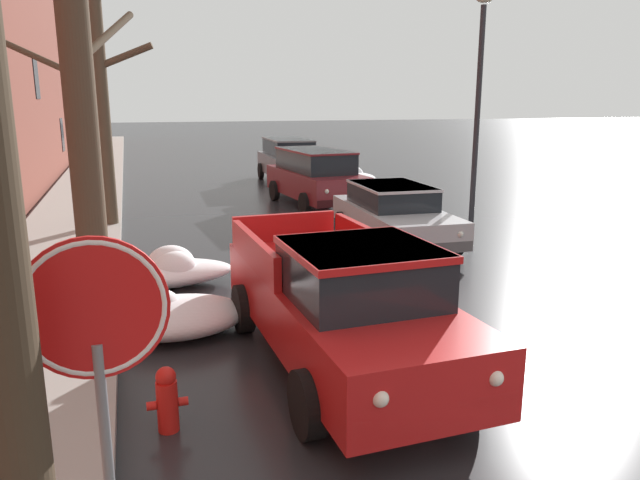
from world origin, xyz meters
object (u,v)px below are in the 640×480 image
bare_tree_mid_block (97,91)px  suv_grey_parked_far_down_block (288,159)px  fire_hydrant (167,399)px  sedan_silver_parked_kerbside_close (394,213)px  stop_sign_at_corner (98,352)px  suv_maroon_parked_kerbside_mid (315,175)px  street_lamp_post (478,103)px  bare_tree_second_along_sidewalk (78,82)px  pickup_truck_red_approaching_near_lane (342,302)px

bare_tree_mid_block → suv_grey_parked_far_down_block: bare_tree_mid_block is taller
suv_grey_parked_far_down_block → fire_hydrant: bearing=-108.5°
sedan_silver_parked_kerbside_close → stop_sign_at_corner: 11.52m
sedan_silver_parked_kerbside_close → suv_maroon_parked_kerbside_mid: size_ratio=0.91×
suv_grey_parked_far_down_block → stop_sign_at_corner: 22.31m
fire_hydrant → street_lamp_post: 11.63m
suv_maroon_parked_kerbside_mid → stop_sign_at_corner: size_ratio=1.81×
bare_tree_second_along_sidewalk → suv_maroon_parked_kerbside_mid: size_ratio=1.42×
sedan_silver_parked_kerbside_close → stop_sign_at_corner: bearing=-122.5°
sedan_silver_parked_kerbside_close → suv_grey_parked_far_down_block: bearing=87.7°
suv_maroon_parked_kerbside_mid → stop_sign_at_corner: (-5.98, -15.44, 1.11)m
suv_maroon_parked_kerbside_mid → fire_hydrant: (-5.55, -12.69, -0.63)m
sedan_silver_parked_kerbside_close → street_lamp_post: (2.57, 0.71, 2.54)m
bare_tree_mid_block → suv_grey_parked_far_down_block: size_ratio=1.48×
fire_hydrant → street_lamp_post: size_ratio=0.12×
pickup_truck_red_approaching_near_lane → stop_sign_at_corner: 4.66m
bare_tree_mid_block → street_lamp_post: (9.15, -3.29, -0.31)m
bare_tree_second_along_sidewalk → street_lamp_post: bare_tree_second_along_sidewalk is taller
bare_tree_mid_block → street_lamp_post: size_ratio=1.21×
bare_tree_second_along_sidewalk → pickup_truck_red_approaching_near_lane: bearing=-36.5°
pickup_truck_red_approaching_near_lane → suv_grey_parked_far_down_block: suv_grey_parked_far_down_block is taller
bare_tree_mid_block → sedan_silver_parked_kerbside_close: (6.58, -4.00, -2.85)m
suv_maroon_parked_kerbside_mid → sedan_silver_parked_kerbside_close: bearing=-88.4°
suv_maroon_parked_kerbside_mid → stop_sign_at_corner: bearing=-111.2°
bare_tree_second_along_sidewalk → fire_hydrant: bare_tree_second_along_sidewalk is taller
fire_hydrant → street_lamp_post: street_lamp_post is taller
sedan_silver_parked_kerbside_close → suv_grey_parked_far_down_block: size_ratio=0.93×
suv_grey_parked_far_down_block → bare_tree_mid_block: bearing=-132.7°
pickup_truck_red_approaching_near_lane → street_lamp_post: street_lamp_post is taller
suv_grey_parked_far_down_block → sedan_silver_parked_kerbside_close: bearing=-92.3°
fire_hydrant → street_lamp_post: bearing=42.6°
bare_tree_second_along_sidewalk → pickup_truck_red_approaching_near_lane: (3.02, -2.23, -2.73)m
bare_tree_mid_block → suv_grey_parked_far_down_block: (7.04, 7.62, -2.62)m
bare_tree_mid_block → fire_hydrant: (0.86, -10.91, -3.25)m
stop_sign_at_corner → bare_tree_second_along_sidewalk: bearing=93.6°
suv_grey_parked_far_down_block → stop_sign_at_corner: bearing=-107.3°
suv_maroon_parked_kerbside_mid → fire_hydrant: suv_maroon_parked_kerbside_mid is taller
bare_tree_second_along_sidewalk → street_lamp_post: size_ratio=1.19×
pickup_truck_red_approaching_near_lane → street_lamp_post: 9.38m
bare_tree_second_along_sidewalk → suv_maroon_parked_kerbside_mid: bearing=56.5°
pickup_truck_red_approaching_near_lane → bare_tree_second_along_sidewalk: bearing=143.5°
bare_tree_second_along_sidewalk → suv_maroon_parked_kerbside_mid: bare_tree_second_along_sidewalk is taller
fire_hydrant → bare_tree_mid_block: bearing=94.5°
suv_maroon_parked_kerbside_mid → fire_hydrant: 13.86m
sedan_silver_parked_kerbside_close → stop_sign_at_corner: size_ratio=1.65×
bare_tree_mid_block → pickup_truck_red_approaching_near_lane: (3.09, -10.03, -2.73)m
pickup_truck_red_approaching_near_lane → suv_maroon_parked_kerbside_mid: size_ratio=1.05×
suv_maroon_parked_kerbside_mid → street_lamp_post: bearing=-61.6°
street_lamp_post → fire_hydrant: bearing=-137.4°
bare_tree_mid_block → fire_hydrant: size_ratio=10.05×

